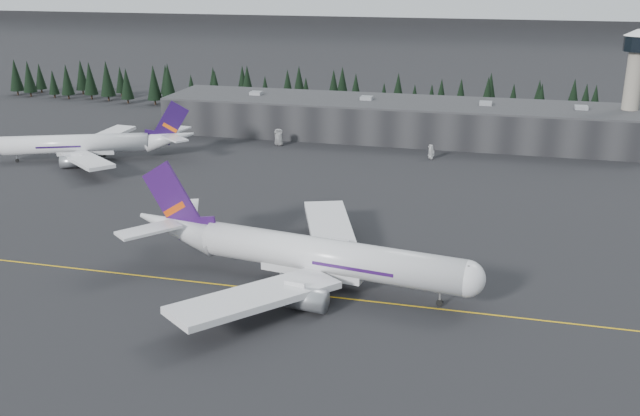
% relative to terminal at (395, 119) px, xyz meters
% --- Properties ---
extents(ground, '(1400.00, 1400.00, 0.00)m').
position_rel_terminal_xyz_m(ground, '(0.00, -125.00, -6.30)').
color(ground, black).
rests_on(ground, ground).
extents(taxiline, '(400.00, 0.40, 0.02)m').
position_rel_terminal_xyz_m(taxiline, '(0.00, -127.00, -6.29)').
color(taxiline, gold).
rests_on(taxiline, ground).
extents(terminal, '(160.00, 30.00, 12.60)m').
position_rel_terminal_xyz_m(terminal, '(0.00, 0.00, 0.00)').
color(terminal, black).
rests_on(terminal, ground).
extents(control_tower, '(10.00, 10.00, 37.70)m').
position_rel_terminal_xyz_m(control_tower, '(75.00, 3.00, 17.11)').
color(control_tower, gray).
rests_on(control_tower, ground).
extents(treeline, '(360.00, 20.00, 15.00)m').
position_rel_terminal_xyz_m(treeline, '(0.00, 37.00, 1.20)').
color(treeline, black).
rests_on(treeline, ground).
extents(mountain_ridge, '(4400.00, 900.00, 420.00)m').
position_rel_terminal_xyz_m(mountain_ridge, '(0.00, 875.00, -6.30)').
color(mountain_ridge, white).
rests_on(mountain_ridge, ground).
extents(jet_main, '(70.02, 64.22, 20.67)m').
position_rel_terminal_xyz_m(jet_main, '(0.25, -121.84, -0.47)').
color(jet_main, silver).
rests_on(jet_main, ground).
extents(jet_parked, '(57.95, 51.67, 17.69)m').
position_rel_terminal_xyz_m(jet_parked, '(-84.27, -52.20, -1.31)').
color(jet_parked, silver).
rests_on(jet_parked, ground).
extents(gse_vehicle_a, '(2.63, 5.66, 1.57)m').
position_rel_terminal_xyz_m(gse_vehicle_a, '(-35.07, -21.34, -5.51)').
color(gse_vehicle_a, '#BABABC').
rests_on(gse_vehicle_a, ground).
extents(gse_vehicle_b, '(4.83, 4.09, 1.56)m').
position_rel_terminal_xyz_m(gse_vehicle_b, '(15.44, -26.32, -5.52)').
color(gse_vehicle_b, silver).
rests_on(gse_vehicle_b, ground).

